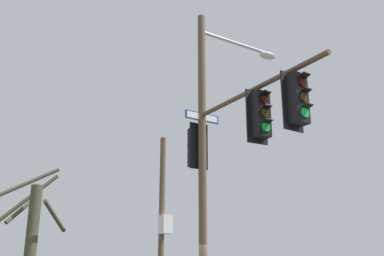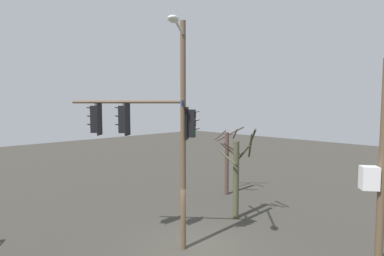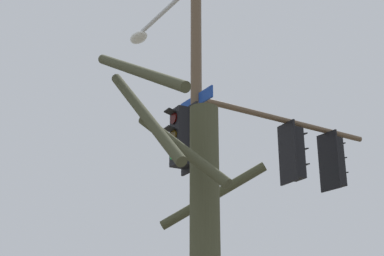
{
  "view_description": "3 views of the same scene",
  "coord_description": "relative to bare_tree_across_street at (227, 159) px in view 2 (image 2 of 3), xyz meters",
  "views": [
    {
      "loc": [
        12.0,
        1.73,
        1.9
      ],
      "look_at": [
        0.86,
        0.23,
        5.47
      ],
      "focal_mm": 41.74,
      "sensor_mm": 36.0,
      "label": 1
    },
    {
      "loc": [
        -8.94,
        9.15,
        5.96
      ],
      "look_at": [
        0.41,
        -0.13,
        4.93
      ],
      "focal_mm": 30.02,
      "sensor_mm": 36.0,
      "label": 2
    },
    {
      "loc": [
        1.61,
        -9.38,
        1.76
      ],
      "look_at": [
        0.32,
        -0.07,
        5.21
      ],
      "focal_mm": 52.58,
      "sensor_mm": 36.0,
      "label": 3
    }
  ],
  "objects": [
    {
      "name": "bare_tree_corner",
      "position": [
        -3.14,
        3.05,
        -0.03
      ],
      "size": [
        1.85,
        1.87,
        4.74
      ],
      "color": "#454731",
      "rests_on": "ground"
    },
    {
      "name": "ground_plane",
      "position": [
        -4.05,
        6.97,
        -2.31
      ],
      "size": [
        80.0,
        80.0,
        0.0
      ],
      "primitive_type": "plane",
      "color": "#3B3931"
    },
    {
      "name": "bare_tree_across_street",
      "position": [
        0.0,
        0.0,
        0.0
      ],
      "size": [
        2.13,
        2.13,
        4.41
      ],
      "color": "#4B3731",
      "rests_on": "ground"
    },
    {
      "name": "secondary_pole_assembly",
      "position": [
        -10.11,
        5.07,
        1.33
      ],
      "size": [
        0.74,
        0.66,
        7.31
      ],
      "rotation": [
        0.0,
        0.0,
        0.64
      ],
      "color": "brown",
      "rests_on": "ground"
    },
    {
      "name": "main_signal_pole_assembly",
      "position": [
        -3.06,
        8.16,
        2.93
      ],
      "size": [
        5.49,
        3.45,
        9.14
      ],
      "rotation": [
        0.0,
        0.0,
        0.7
      ],
      "color": "brown",
      "rests_on": "ground"
    }
  ]
}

